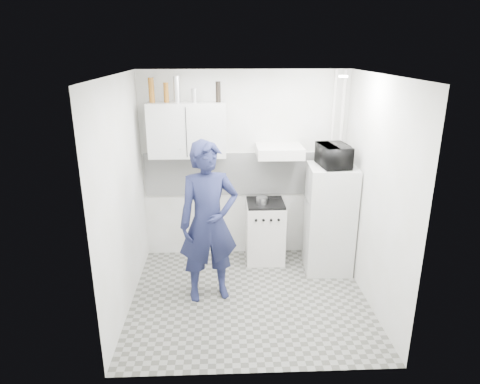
{
  "coord_description": "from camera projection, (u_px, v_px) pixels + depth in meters",
  "views": [
    {
      "loc": [
        -0.31,
        -4.45,
        2.86
      ],
      "look_at": [
        -0.1,
        0.3,
        1.25
      ],
      "focal_mm": 32.0,
      "sensor_mm": 36.0,
      "label": 1
    }
  ],
  "objects": [
    {
      "name": "stove_top",
      "position": [
        265.0,
        203.0,
        5.83
      ],
      "size": [
        0.5,
        0.5,
        0.03
      ],
      "primitive_type": "cube",
      "color": "black",
      "rests_on": "stove"
    },
    {
      "name": "saucepan",
      "position": [
        262.0,
        200.0,
        5.77
      ],
      "size": [
        0.15,
        0.15,
        0.09
      ],
      "primitive_type": "cylinder",
      "color": "silver",
      "rests_on": "stove_top"
    },
    {
      "name": "person",
      "position": [
        209.0,
        223.0,
        4.9
      ],
      "size": [
        0.78,
        0.6,
        1.91
      ],
      "primitive_type": "imported",
      "rotation": [
        0.0,
        0.0,
        0.23
      ],
      "color": "#1A1E40",
      "rests_on": "floor"
    },
    {
      "name": "backsplash",
      "position": [
        244.0,
        174.0,
        5.93
      ],
      "size": [
        2.74,
        0.03,
        0.6
      ],
      "primitive_type": "cube",
      "color": "white",
      "rests_on": "wall_back"
    },
    {
      "name": "canister_a",
      "position": [
        194.0,
        95.0,
        5.4
      ],
      "size": [
        0.07,
        0.07,
        0.17
      ],
      "primitive_type": "cylinder",
      "color": "silver",
      "rests_on": "upper_cabinet"
    },
    {
      "name": "ceiling",
      "position": [
        251.0,
        75.0,
        4.31
      ],
      "size": [
        2.8,
        2.8,
        0.0
      ],
      "primitive_type": "plane",
      "color": "white",
      "rests_on": "wall_back"
    },
    {
      "name": "ceiling_spot_fixture",
      "position": [
        343.0,
        76.0,
        4.55
      ],
      "size": [
        0.1,
        0.1,
        0.02
      ],
      "primitive_type": "cylinder",
      "color": "white",
      "rests_on": "ceiling"
    },
    {
      "name": "bottle_a",
      "position": [
        151.0,
        90.0,
        5.36
      ],
      "size": [
        0.07,
        0.07,
        0.31
      ],
      "primitive_type": "cylinder",
      "color": "brown",
      "rests_on": "upper_cabinet"
    },
    {
      "name": "upper_cabinet",
      "position": [
        187.0,
        130.0,
        5.54
      ],
      "size": [
        1.0,
        0.35,
        0.7
      ],
      "primitive_type": "cube",
      "color": "silver",
      "rests_on": "wall_back"
    },
    {
      "name": "pipe_b",
      "position": [
        330.0,
        167.0,
        5.88
      ],
      "size": [
        0.04,
        0.04,
        2.6
      ],
      "primitive_type": "cylinder",
      "color": "silver",
      "rests_on": "floor"
    },
    {
      "name": "wall_left",
      "position": [
        122.0,
        198.0,
        4.67
      ],
      "size": [
        0.0,
        2.6,
        2.6
      ],
      "primitive_type": "plane",
      "rotation": [
        1.57,
        0.0,
        1.57
      ],
      "color": "beige",
      "rests_on": "floor"
    },
    {
      "name": "microwave",
      "position": [
        334.0,
        156.0,
        5.36
      ],
      "size": [
        0.54,
        0.39,
        0.28
      ],
      "primitive_type": "imported",
      "rotation": [
        0.0,
        0.0,
        1.68
      ],
      "color": "black",
      "rests_on": "fridge"
    },
    {
      "name": "range_hood",
      "position": [
        279.0,
        151.0,
        5.61
      ],
      "size": [
        0.6,
        0.5,
        0.14
      ],
      "primitive_type": "cube",
      "color": "silver",
      "rests_on": "wall_back"
    },
    {
      "name": "wall_back",
      "position": [
        244.0,
        166.0,
        5.91
      ],
      "size": [
        2.8,
        0.0,
        2.8
      ],
      "primitive_type": "plane",
      "rotation": [
        1.57,
        0.0,
        0.0
      ],
      "color": "beige",
      "rests_on": "floor"
    },
    {
      "name": "bottle_e",
      "position": [
        218.0,
        92.0,
        5.4
      ],
      "size": [
        0.06,
        0.06,
        0.26
      ],
      "primitive_type": "cylinder",
      "color": "black",
      "rests_on": "upper_cabinet"
    },
    {
      "name": "floor",
      "position": [
        249.0,
        298.0,
        5.15
      ],
      "size": [
        2.8,
        2.8,
        0.0
      ],
      "primitive_type": "plane",
      "color": "slate",
      "rests_on": "ground"
    },
    {
      "name": "wall_right",
      "position": [
        375.0,
        194.0,
        4.79
      ],
      "size": [
        0.0,
        2.6,
        2.6
      ],
      "primitive_type": "plane",
      "rotation": [
        1.57,
        0.0,
        -1.57
      ],
      "color": "beige",
      "rests_on": "floor"
    },
    {
      "name": "stove",
      "position": [
        265.0,
        232.0,
        5.97
      ],
      "size": [
        0.52,
        0.52,
        0.83
      ],
      "primitive_type": "cube",
      "color": "silver",
      "rests_on": "floor"
    },
    {
      "name": "pipe_a",
      "position": [
        338.0,
        167.0,
        5.89
      ],
      "size": [
        0.05,
        0.05,
        2.6
      ],
      "primitive_type": "cylinder",
      "color": "silver",
      "rests_on": "floor"
    },
    {
      "name": "fridge",
      "position": [
        329.0,
        219.0,
        5.63
      ],
      "size": [
        0.63,
        0.63,
        1.44
      ],
      "primitive_type": "cube",
      "rotation": [
        0.0,
        0.0,
        -0.06
      ],
      "color": "silver",
      "rests_on": "floor"
    },
    {
      "name": "bottle_c",
      "position": [
        177.0,
        89.0,
        5.37
      ],
      "size": [
        0.08,
        0.08,
        0.33
      ],
      "primitive_type": "cylinder",
      "color": "silver",
      "rests_on": "upper_cabinet"
    },
    {
      "name": "bottle_b",
      "position": [
        166.0,
        93.0,
        5.38
      ],
      "size": [
        0.06,
        0.06,
        0.25
      ],
      "primitive_type": "cylinder",
      "color": "brown",
      "rests_on": "upper_cabinet"
    }
  ]
}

